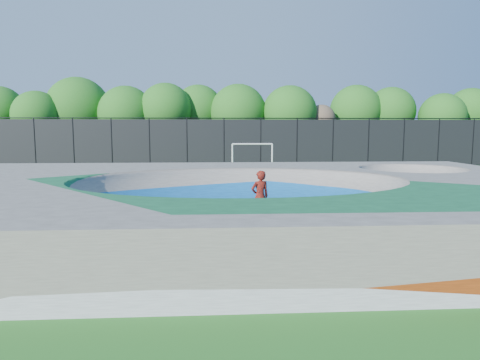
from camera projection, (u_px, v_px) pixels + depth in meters
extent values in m
plane|color=#1E5F1A|center=(239.00, 224.00, 14.19)|extent=(120.00, 120.00, 0.00)
cube|color=gray|center=(239.00, 201.00, 14.10)|extent=(22.00, 14.00, 1.50)
imported|color=red|center=(260.00, 197.00, 14.22)|extent=(0.75, 0.61, 1.76)
cube|color=black|center=(260.00, 222.00, 14.32)|extent=(0.81, 0.41, 0.05)
cylinder|color=silver|center=(232.00, 157.00, 32.14)|extent=(0.12, 0.12, 2.01)
cylinder|color=silver|center=(272.00, 157.00, 32.32)|extent=(0.12, 0.12, 2.01)
cylinder|color=silver|center=(252.00, 144.00, 32.11)|extent=(3.01, 0.12, 0.12)
cylinder|color=black|center=(35.00, 143.00, 33.86)|extent=(0.09, 0.09, 4.00)
cylinder|color=black|center=(74.00, 143.00, 34.04)|extent=(0.09, 0.09, 4.00)
cylinder|color=black|center=(112.00, 143.00, 34.22)|extent=(0.09, 0.09, 4.00)
cylinder|color=black|center=(150.00, 143.00, 34.40)|extent=(0.09, 0.09, 4.00)
cylinder|color=black|center=(187.00, 143.00, 34.58)|extent=(0.09, 0.09, 4.00)
cylinder|color=black|center=(224.00, 143.00, 34.77)|extent=(0.09, 0.09, 4.00)
cylinder|color=black|center=(261.00, 143.00, 34.95)|extent=(0.09, 0.09, 4.00)
cylinder|color=black|center=(297.00, 143.00, 35.13)|extent=(0.09, 0.09, 4.00)
cylinder|color=black|center=(333.00, 143.00, 35.31)|extent=(0.09, 0.09, 4.00)
cylinder|color=black|center=(368.00, 143.00, 35.49)|extent=(0.09, 0.09, 4.00)
cylinder|color=black|center=(404.00, 143.00, 35.67)|extent=(0.09, 0.09, 4.00)
cylinder|color=black|center=(438.00, 143.00, 35.85)|extent=(0.09, 0.09, 4.00)
cylinder|color=black|center=(473.00, 142.00, 36.03)|extent=(0.09, 0.09, 4.00)
cube|color=black|center=(224.00, 143.00, 34.77)|extent=(48.00, 0.03, 3.80)
cylinder|color=black|center=(224.00, 118.00, 34.53)|extent=(48.00, 0.08, 0.08)
cylinder|color=#452E22|center=(2.00, 146.00, 39.22)|extent=(0.44, 0.44, 3.10)
sphere|color=#21631A|center=(0.00, 111.00, 38.84)|extent=(4.47, 4.47, 4.47)
cylinder|color=#452E22|center=(39.00, 149.00, 37.72)|extent=(0.44, 0.44, 2.72)
sphere|color=#21631A|center=(37.00, 115.00, 37.37)|extent=(4.26, 4.26, 4.26)
cylinder|color=#452E22|center=(80.00, 148.00, 39.87)|extent=(0.44, 0.44, 2.75)
sphere|color=#21631A|center=(78.00, 109.00, 39.45)|extent=(5.87, 5.87, 5.87)
cylinder|color=#452E22|center=(127.00, 149.00, 38.69)|extent=(0.44, 0.44, 2.63)
sphere|color=#21631A|center=(126.00, 114.00, 38.31)|extent=(4.97, 4.97, 4.97)
cylinder|color=#452E22|center=(167.00, 146.00, 38.64)|extent=(0.44, 0.44, 3.15)
sphere|color=#21631A|center=(166.00, 109.00, 38.25)|extent=(4.66, 4.66, 4.66)
cylinder|color=#452E22|center=(199.00, 145.00, 40.74)|extent=(0.44, 0.44, 3.24)
sphere|color=#21631A|center=(198.00, 109.00, 40.34)|extent=(4.63, 4.63, 4.63)
cylinder|color=#452E22|center=(238.00, 148.00, 39.69)|extent=(0.44, 0.44, 2.70)
sphere|color=#21631A|center=(238.00, 112.00, 39.30)|extent=(5.19, 5.19, 5.19)
cylinder|color=#452E22|center=(289.00, 148.00, 39.25)|extent=(0.44, 0.44, 2.73)
sphere|color=#21631A|center=(290.00, 113.00, 38.87)|extent=(4.95, 4.95, 4.95)
cylinder|color=#452E22|center=(321.00, 147.00, 39.63)|extent=(0.44, 0.44, 2.97)
sphere|color=brown|center=(321.00, 119.00, 39.32)|extent=(2.60, 2.60, 2.60)
cylinder|color=#452E22|center=(355.00, 146.00, 41.51)|extent=(0.44, 0.44, 3.01)
sphere|color=#21631A|center=(356.00, 111.00, 41.11)|extent=(4.95, 4.95, 4.95)
cylinder|color=#452E22|center=(389.00, 145.00, 41.65)|extent=(0.44, 0.44, 3.07)
sphere|color=#21631A|center=(391.00, 111.00, 41.26)|extent=(4.67, 4.67, 4.67)
cylinder|color=#452E22|center=(440.00, 148.00, 40.21)|extent=(0.44, 0.44, 2.69)
sphere|color=#21631A|center=(442.00, 116.00, 39.86)|extent=(4.29, 4.29, 4.29)
cylinder|color=#452E22|center=(468.00, 145.00, 42.40)|extent=(0.44, 0.44, 3.15)
sphere|color=#21631A|center=(470.00, 111.00, 42.01)|extent=(4.55, 4.55, 4.55)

